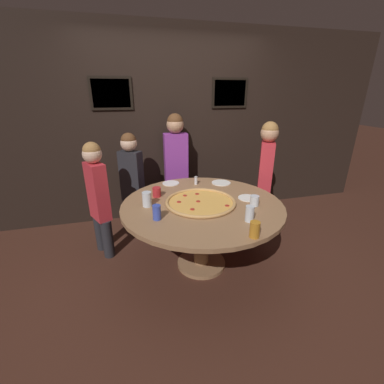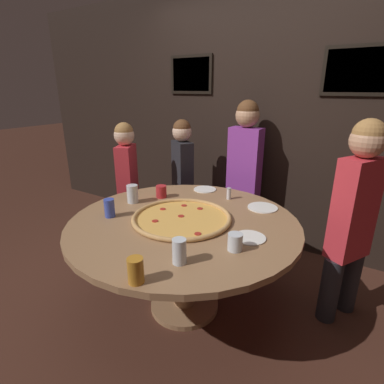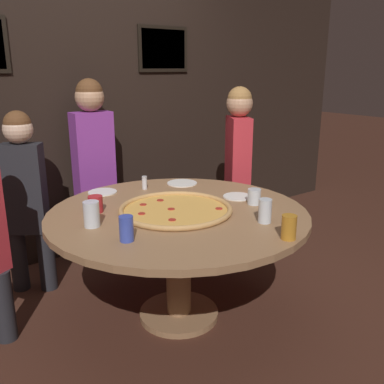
{
  "view_description": "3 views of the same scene",
  "coord_description": "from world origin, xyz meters",
  "px_view_note": "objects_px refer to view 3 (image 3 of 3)",
  "views": [
    {
      "loc": [
        -0.69,
        -2.23,
        1.79
      ],
      "look_at": [
        -0.08,
        0.09,
        0.83
      ],
      "focal_mm": 24.0,
      "sensor_mm": 36.0,
      "label": 1
    },
    {
      "loc": [
        1.07,
        -1.59,
        1.62
      ],
      "look_at": [
        0.03,
        0.07,
        0.93
      ],
      "focal_mm": 28.0,
      "sensor_mm": 36.0,
      "label": 2
    },
    {
      "loc": [
        -1.43,
        -2.06,
        1.6
      ],
      "look_at": [
        0.04,
        -0.1,
        0.88
      ],
      "focal_mm": 40.0,
      "sensor_mm": 36.0,
      "label": 3
    }
  ],
  "objects_px": {
    "diner_side_right": "(238,162)",
    "drink_cup_near_right": "(126,229)",
    "dining_table": "(178,230)",
    "giant_pizza": "(176,209)",
    "condiment_shaker": "(145,183)",
    "diner_centre_back": "(25,193)",
    "white_plate_left_side": "(102,192)",
    "white_plate_near_front": "(182,183)",
    "drink_cup_far_right": "(265,211)",
    "drink_cup_front_edge": "(254,197)",
    "drink_cup_by_shaker": "(96,204)",
    "white_plate_far_back": "(238,197)",
    "diner_far_left": "(94,161)",
    "drink_cup_beside_pizza": "(92,214)",
    "drink_cup_near_left": "(289,227)"
  },
  "relations": [
    {
      "from": "drink_cup_by_shaker",
      "to": "diner_far_left",
      "type": "bearing_deg",
      "value": 66.11
    },
    {
      "from": "drink_cup_near_right",
      "to": "diner_side_right",
      "type": "relative_size",
      "value": 0.09
    },
    {
      "from": "drink_cup_near_left",
      "to": "diner_side_right",
      "type": "distance_m",
      "value": 1.5
    },
    {
      "from": "dining_table",
      "to": "white_plate_far_back",
      "type": "relative_size",
      "value": 8.06
    },
    {
      "from": "drink_cup_by_shaker",
      "to": "diner_side_right",
      "type": "distance_m",
      "value": 1.45
    },
    {
      "from": "dining_table",
      "to": "giant_pizza",
      "type": "distance_m",
      "value": 0.14
    },
    {
      "from": "drink_cup_front_edge",
      "to": "diner_side_right",
      "type": "xyz_separation_m",
      "value": [
        0.53,
        0.74,
        0.03
      ]
    },
    {
      "from": "giant_pizza",
      "to": "diner_side_right",
      "type": "xyz_separation_m",
      "value": [
        1.02,
        0.56,
        0.07
      ]
    },
    {
      "from": "drink_cup_beside_pizza",
      "to": "white_plate_far_back",
      "type": "relative_size",
      "value": 0.73
    },
    {
      "from": "drink_cup_beside_pizza",
      "to": "drink_cup_near_right",
      "type": "relative_size",
      "value": 1.09
    },
    {
      "from": "white_plate_left_side",
      "to": "diner_side_right",
      "type": "height_order",
      "value": "diner_side_right"
    },
    {
      "from": "white_plate_near_front",
      "to": "diner_centre_back",
      "type": "relative_size",
      "value": 0.17
    },
    {
      "from": "drink_cup_front_edge",
      "to": "white_plate_near_front",
      "type": "distance_m",
      "value": 0.7
    },
    {
      "from": "drink_cup_far_right",
      "to": "diner_far_left",
      "type": "relative_size",
      "value": 0.09
    },
    {
      "from": "giant_pizza",
      "to": "drink_cup_near_left",
      "type": "bearing_deg",
      "value": -72.82
    },
    {
      "from": "drink_cup_by_shaker",
      "to": "drink_cup_near_right",
      "type": "distance_m",
      "value": 0.52
    },
    {
      "from": "condiment_shaker",
      "to": "diner_centre_back",
      "type": "relative_size",
      "value": 0.07
    },
    {
      "from": "dining_table",
      "to": "diner_far_left",
      "type": "bearing_deg",
      "value": 91.65
    },
    {
      "from": "diner_side_right",
      "to": "drink_cup_near_right",
      "type": "bearing_deg",
      "value": -33.36
    },
    {
      "from": "drink_cup_near_left",
      "to": "diner_side_right",
      "type": "bearing_deg",
      "value": 57.48
    },
    {
      "from": "drink_cup_far_right",
      "to": "white_plate_near_front",
      "type": "height_order",
      "value": "drink_cup_far_right"
    },
    {
      "from": "diner_far_left",
      "to": "diner_side_right",
      "type": "bearing_deg",
      "value": 151.87
    },
    {
      "from": "dining_table",
      "to": "diner_side_right",
      "type": "distance_m",
      "value": 1.17
    },
    {
      "from": "drink_cup_beside_pizza",
      "to": "drink_cup_far_right",
      "type": "height_order",
      "value": "drink_cup_beside_pizza"
    },
    {
      "from": "white_plate_left_side",
      "to": "diner_centre_back",
      "type": "bearing_deg",
      "value": 146.13
    },
    {
      "from": "condiment_shaker",
      "to": "diner_side_right",
      "type": "height_order",
      "value": "diner_side_right"
    },
    {
      "from": "drink_cup_front_edge",
      "to": "white_plate_near_front",
      "type": "xyz_separation_m",
      "value": [
        -0.08,
        0.69,
        -0.05
      ]
    },
    {
      "from": "drink_cup_beside_pizza",
      "to": "white_plate_near_front",
      "type": "xyz_separation_m",
      "value": [
        0.93,
        0.44,
        -0.07
      ]
    },
    {
      "from": "drink_cup_beside_pizza",
      "to": "drink_cup_near_right",
      "type": "xyz_separation_m",
      "value": [
        0.06,
        -0.3,
        -0.01
      ]
    },
    {
      "from": "drink_cup_far_right",
      "to": "diner_side_right",
      "type": "relative_size",
      "value": 0.1
    },
    {
      "from": "giant_pizza",
      "to": "white_plate_near_front",
      "type": "height_order",
      "value": "giant_pizza"
    },
    {
      "from": "giant_pizza",
      "to": "drink_cup_by_shaker",
      "type": "bearing_deg",
      "value": 144.29
    },
    {
      "from": "dining_table",
      "to": "diner_side_right",
      "type": "xyz_separation_m",
      "value": [
        1.01,
        0.55,
        0.21
      ]
    },
    {
      "from": "giant_pizza",
      "to": "diner_far_left",
      "type": "bearing_deg",
      "value": 90.78
    },
    {
      "from": "white_plate_left_side",
      "to": "drink_cup_near_right",
      "type": "bearing_deg",
      "value": -107.71
    },
    {
      "from": "drink_cup_near_left",
      "to": "white_plate_far_back",
      "type": "distance_m",
      "value": 0.76
    },
    {
      "from": "drink_cup_front_edge",
      "to": "white_plate_left_side",
      "type": "distance_m",
      "value": 1.07
    },
    {
      "from": "giant_pizza",
      "to": "condiment_shaker",
      "type": "bearing_deg",
      "value": 79.35
    },
    {
      "from": "diner_centre_back",
      "to": "white_plate_left_side",
      "type": "bearing_deg",
      "value": -179.52
    },
    {
      "from": "drink_cup_far_right",
      "to": "white_plate_left_side",
      "type": "height_order",
      "value": "drink_cup_far_right"
    },
    {
      "from": "drink_cup_by_shaker",
      "to": "white_plate_far_back",
      "type": "relative_size",
      "value": 0.51
    },
    {
      "from": "drink_cup_front_edge",
      "to": "diner_far_left",
      "type": "xyz_separation_m",
      "value": [
        -0.51,
        1.33,
        0.07
      ]
    },
    {
      "from": "drink_cup_far_right",
      "to": "white_plate_near_front",
      "type": "bearing_deg",
      "value": 83.44
    },
    {
      "from": "white_plate_far_back",
      "to": "condiment_shaker",
      "type": "relative_size",
      "value": 2.05
    },
    {
      "from": "drink_cup_beside_pizza",
      "to": "white_plate_far_back",
      "type": "height_order",
      "value": "drink_cup_beside_pizza"
    },
    {
      "from": "drink_cup_near_right",
      "to": "white_plate_near_front",
      "type": "relative_size",
      "value": 0.59
    },
    {
      "from": "white_plate_far_back",
      "to": "diner_far_left",
      "type": "height_order",
      "value": "diner_far_left"
    },
    {
      "from": "drink_cup_by_shaker",
      "to": "white_plate_far_back",
      "type": "bearing_deg",
      "value": -17.67
    },
    {
      "from": "dining_table",
      "to": "white_plate_near_front",
      "type": "height_order",
      "value": "white_plate_near_front"
    },
    {
      "from": "condiment_shaker",
      "to": "giant_pizza",
      "type": "bearing_deg",
      "value": -100.65
    }
  ]
}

